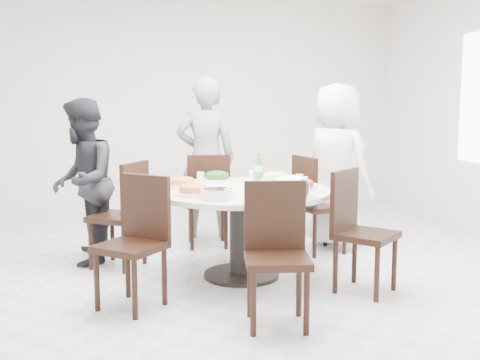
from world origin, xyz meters
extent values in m
cube|color=silver|center=(0.00, 0.00, 0.00)|extent=(6.00, 6.00, 0.01)
cube|color=silver|center=(0.00, 3.00, 1.40)|extent=(6.00, 0.01, 2.80)
cube|color=silver|center=(0.00, -3.00, 1.40)|extent=(6.00, 0.01, 2.80)
cylinder|color=white|center=(0.12, -0.18, 0.38)|extent=(1.50, 1.50, 0.75)
cube|color=black|center=(1.06, 0.43, 0.47)|extent=(0.50, 0.50, 0.95)
cube|color=black|center=(0.04, 0.93, 0.47)|extent=(0.46, 0.46, 0.95)
cube|color=black|center=(-0.89, 0.37, 0.47)|extent=(0.58, 0.58, 0.95)
cube|color=black|center=(-0.83, -0.74, 0.47)|extent=(0.59, 0.59, 0.95)
cube|color=black|center=(0.09, -1.31, 0.47)|extent=(0.49, 0.49, 0.95)
cube|color=black|center=(0.96, -0.79, 0.47)|extent=(0.59, 0.59, 0.95)
imported|color=white|center=(1.28, 0.60, 0.82)|extent=(0.84, 0.95, 1.65)
imported|color=black|center=(0.09, 1.32, 0.86)|extent=(0.69, 0.52, 1.72)
imported|color=black|center=(-1.18, 0.58, 0.75)|extent=(0.64, 0.78, 1.50)
cylinder|color=white|center=(0.01, 0.31, 0.79)|extent=(0.27, 0.27, 0.07)
cylinder|color=white|center=(0.52, 0.16, 0.79)|extent=(0.27, 0.27, 0.07)
cylinder|color=white|center=(-0.34, 0.02, 0.78)|extent=(0.26, 0.26, 0.07)
cylinder|color=white|center=(0.58, -0.33, 0.78)|extent=(0.28, 0.28, 0.07)
cylinder|color=white|center=(-0.32, -0.40, 0.79)|extent=(0.28, 0.28, 0.07)
cylinder|color=silver|center=(0.39, -0.66, 0.81)|extent=(0.30, 0.30, 0.13)
cylinder|color=white|center=(-0.17, -0.60, 0.79)|extent=(0.25, 0.25, 0.08)
cylinder|color=#377B31|center=(0.41, 0.33, 0.87)|extent=(0.07, 0.07, 0.25)
cylinder|color=white|center=(0.16, 0.47, 0.79)|extent=(0.07, 0.07, 0.08)
camera|label=1|loc=(-1.04, -4.98, 1.52)|focal=45.00mm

